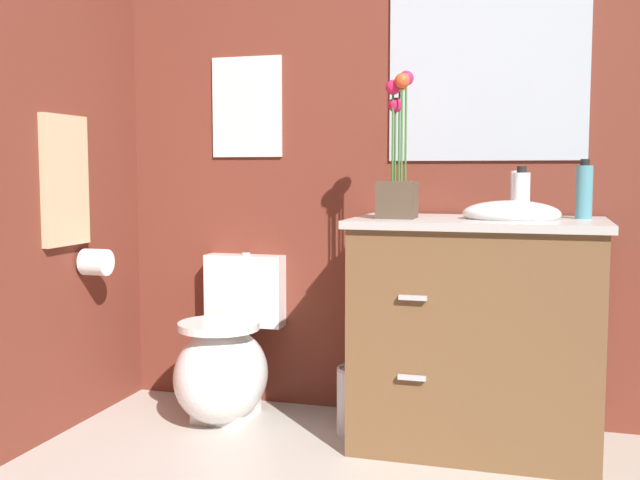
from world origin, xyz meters
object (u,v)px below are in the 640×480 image
wall_poster (247,107)px  hanging_towel (65,181)px  toilet_paper_roll (96,262)px  flower_vase (398,172)px  toilet (226,362)px  lotion_bottle (521,195)px  vanity_cabinet (477,330)px  trash_bin (359,400)px  soap_bottle (584,191)px  wall_mirror (487,74)px

wall_poster → hanging_towel: wall_poster is taller
toilet_paper_roll → flower_vase: bearing=4.7°
hanging_towel → toilet_paper_roll: 0.36m
toilet → lotion_bottle: 1.41m
vanity_cabinet → trash_bin: bearing=179.3°
wall_poster → toilet_paper_roll: (-0.49, -0.46, -0.66)m
toilet → trash_bin: bearing=-2.0°
soap_bottle → toilet_paper_roll: bearing=-172.0°
hanging_towel → trash_bin: bearing=14.3°
toilet → flower_vase: size_ratio=1.25×
soap_bottle → hanging_towel: 2.02m
flower_vase → vanity_cabinet: bearing=12.7°
soap_bottle → hanging_towel: bearing=-168.9°
soap_bottle → trash_bin: (-0.84, -0.10, -0.85)m
toilet → wall_mirror: (1.05, 0.27, 1.21)m
flower_vase → hanging_towel: (-1.30, -0.22, -0.04)m
hanging_towel → wall_mirror: bearing=19.9°
vanity_cabinet → toilet_paper_roll: (-1.55, -0.17, 0.23)m
vanity_cabinet → wall_poster: bearing=164.4°
lotion_bottle → hanging_towel: (-1.75, -0.30, 0.05)m
toilet → wall_poster: size_ratio=1.55×
vanity_cabinet → toilet_paper_roll: size_ratio=9.62×
toilet_paper_roll → hanging_towel: bearing=-115.5°
flower_vase → soap_bottle: size_ratio=2.47×
soap_bottle → hanging_towel: (-1.98, -0.39, 0.04)m
trash_bin → wall_poster: 1.37m
lotion_bottle → hanging_towel: 1.78m
soap_bottle → toilet_paper_roll: (-1.92, -0.27, -0.30)m
hanging_towel → flower_vase: bearing=9.5°
soap_bottle → trash_bin: bearing=-173.5°
lotion_bottle → trash_bin: bearing=-178.7°
toilet → trash_bin: toilet is taller
flower_vase → wall_poster: bearing=154.4°
toilet → wall_mirror: size_ratio=0.86×
trash_bin → toilet: bearing=178.0°
vanity_cabinet → trash_bin: size_ratio=3.89×
lotion_bottle → hanging_towel: hanging_towel is taller
trash_bin → wall_mirror: size_ratio=0.34×
flower_vase → wall_mirror: (0.30, 0.36, 0.40)m
flower_vase → trash_bin: bearing=156.0°
soap_bottle → hanging_towel: size_ratio=0.43×
toilet → soap_bottle: (1.43, 0.08, 0.74)m
wall_poster → lotion_bottle: bearing=-12.9°
lotion_bottle → toilet_paper_roll: lotion_bottle is taller
flower_vase → wall_mirror: 0.61m
wall_mirror → vanity_cabinet: bearing=-89.5°
trash_bin → wall_mirror: 1.42m
vanity_cabinet → trash_bin: (-0.46, 0.01, -0.31)m
wall_poster → hanging_towel: bearing=-133.4°
toilet → flower_vase: flower_vase is taller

